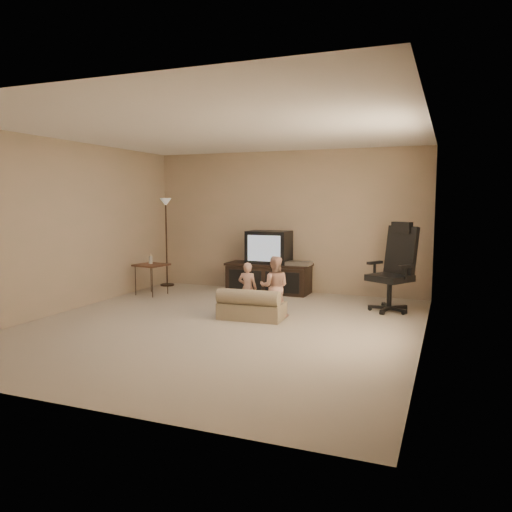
{
  "coord_description": "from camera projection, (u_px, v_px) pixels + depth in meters",
  "views": [
    {
      "loc": [
        2.75,
        -5.75,
        1.62
      ],
      "look_at": [
        0.26,
        0.6,
        0.87
      ],
      "focal_mm": 35.0,
      "sensor_mm": 36.0,
      "label": 1
    }
  ],
  "objects": [
    {
      "name": "side_table",
      "position": [
        151.0,
        265.0,
        8.62
      ],
      "size": [
        0.55,
        0.55,
        0.72
      ],
      "rotation": [
        0.0,
        0.0,
        -0.17
      ],
      "color": "brown",
      "rests_on": "floor"
    },
    {
      "name": "toddler_left",
      "position": [
        248.0,
        288.0,
        7.12
      ],
      "size": [
        0.3,
        0.23,
        0.75
      ],
      "primitive_type": "imported",
      "rotation": [
        0.0,
        0.0,
        3.26
      ],
      "color": "#D8A087",
      "rests_on": "floor"
    },
    {
      "name": "child_sofa",
      "position": [
        251.0,
        307.0,
        6.85
      ],
      "size": [
        0.9,
        0.54,
        0.43
      ],
      "rotation": [
        0.0,
        0.0,
        0.05
      ],
      "color": "#9A8C68",
      "rests_on": "floor"
    },
    {
      "name": "toddler_right",
      "position": [
        274.0,
        287.0,
        6.97
      ],
      "size": [
        0.46,
        0.32,
        0.86
      ],
      "primitive_type": "imported",
      "rotation": [
        0.0,
        0.0,
        3.38
      ],
      "color": "#D8A087",
      "rests_on": "floor"
    },
    {
      "name": "floor",
      "position": [
        220.0,
        326.0,
        6.5
      ],
      "size": [
        5.5,
        5.5,
        0.0
      ],
      "primitive_type": "plane",
      "color": "#B1A38C",
      "rests_on": "ground"
    },
    {
      "name": "office_chair",
      "position": [
        393.0,
        279.0,
        7.34
      ],
      "size": [
        0.83,
        0.84,
        1.31
      ],
      "rotation": [
        0.0,
        0.0,
        -0.55
      ],
      "color": "black",
      "rests_on": "floor"
    },
    {
      "name": "tv_stand",
      "position": [
        269.0,
        267.0,
        8.84
      ],
      "size": [
        1.54,
        0.58,
        1.09
      ],
      "rotation": [
        0.0,
        0.0,
        -0.01
      ],
      "color": "black",
      "rests_on": "floor"
    },
    {
      "name": "floor_lamp",
      "position": [
        166.0,
        222.0,
        9.46
      ],
      "size": [
        0.26,
        0.26,
        1.67
      ],
      "color": "#312015",
      "rests_on": "floor"
    },
    {
      "name": "room_shell",
      "position": [
        220.0,
        209.0,
        6.33
      ],
      "size": [
        5.5,
        5.5,
        5.5
      ],
      "color": "white",
      "rests_on": "floor"
    }
  ]
}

